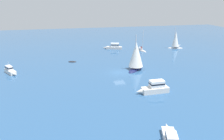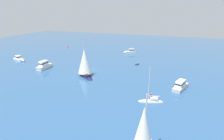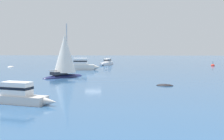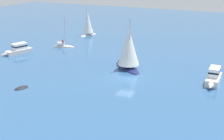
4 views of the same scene
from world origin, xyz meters
The scene contains 9 objects.
ground_plane centered at (0.00, 0.00, 0.00)m, with size 160.00×160.00×0.00m, color #2D5684.
launch centered at (-26.35, 0.67, 0.57)m, with size 6.24×3.04×1.53m.
powerboat centered at (-12.31, -3.26, 0.93)m, with size 1.88×6.14×2.31m.
yacht centered at (1.43, -4.36, 3.05)m, with size 7.11×6.58×8.88m.
cabin_cruiser centered at (24.21, -4.28, 0.80)m, with size 3.19×6.53×1.98m.
motor_cruiser centered at (4.82, 24.43, 0.69)m, with size 4.69×3.47×2.66m.
sailboat centered at (20.61, -24.87, 2.68)m, with size 2.79×5.14×7.51m.
skiff centered at (11.23, 10.22, 0.00)m, with size 1.63×2.41×0.50m.
sloop centered at (19.42, -12.38, 0.21)m, with size 4.70×2.44×7.11m.
Camera 1 is at (-46.50, 12.33, 16.44)m, focal length 35.33 mm.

